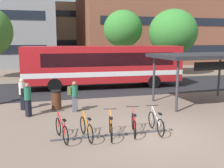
% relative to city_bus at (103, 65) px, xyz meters
% --- Properties ---
extents(ground, '(200.00, 200.00, 0.00)m').
position_rel_city_bus_xyz_m(ground, '(-0.29, -10.41, -1.78)').
color(ground, '#7A6656').
extents(bus_lane_asphalt, '(80.00, 7.20, 0.01)m').
position_rel_city_bus_xyz_m(bus_lane_asphalt, '(-0.29, -0.00, -1.77)').
color(bus_lane_asphalt, '#232326').
rests_on(bus_lane_asphalt, ground).
extents(city_bus, '(12.13, 3.17, 3.20)m').
position_rel_city_bus_xyz_m(city_bus, '(0.00, 0.00, 0.00)').
color(city_bus, red).
rests_on(city_bus, ground).
extents(bike_rack, '(4.65, 0.16, 0.70)m').
position_rel_city_bus_xyz_m(bike_rack, '(-1.96, -10.11, -1.68)').
color(bike_rack, '#47474C').
rests_on(bike_rack, ground).
extents(parked_bicycle_red_0, '(0.54, 1.70, 0.99)m').
position_rel_city_bus_xyz_m(parked_bicycle_red_0, '(-3.85, -10.01, -1.39)').
color(parked_bicycle_red_0, black).
rests_on(parked_bicycle_red_0, ground).
extents(parked_bicycle_orange_1, '(0.52, 1.72, 0.99)m').
position_rel_city_bus_xyz_m(parked_bicycle_orange_1, '(-2.93, -10.10, -1.39)').
color(parked_bicycle_orange_1, black).
rests_on(parked_bicycle_orange_1, ground).
extents(parked_bicycle_orange_2, '(0.55, 1.70, 0.99)m').
position_rel_city_bus_xyz_m(parked_bicycle_orange_2, '(-2.01, -10.22, -1.39)').
color(parked_bicycle_orange_2, black).
rests_on(parked_bicycle_orange_2, ground).
extents(parked_bicycle_red_3, '(0.62, 1.68, 0.99)m').
position_rel_city_bus_xyz_m(parked_bicycle_red_3, '(-1.03, -10.10, -1.39)').
color(parked_bicycle_red_3, black).
rests_on(parked_bicycle_red_3, ground).
extents(parked_bicycle_silver_4, '(0.52, 1.72, 0.99)m').
position_rel_city_bus_xyz_m(parked_bicycle_silver_4, '(-0.11, -10.15, -1.39)').
color(parked_bicycle_silver_4, black).
rests_on(parked_bicycle_silver_4, ground).
extents(transit_shelter, '(5.85, 3.69, 2.89)m').
position_rel_city_bus_xyz_m(transit_shelter, '(4.47, -6.34, 0.92)').
color(transit_shelter, '#38383D').
rests_on(transit_shelter, ground).
extents(commuter_olive_pack_1, '(0.57, 0.41, 1.60)m').
position_rel_city_bus_xyz_m(commuter_olive_pack_1, '(-2.96, -6.34, -0.86)').
color(commuter_olive_pack_1, '#565660').
rests_on(commuter_olive_pack_1, ground).
extents(commuter_navy_pack_2, '(0.42, 0.58, 1.69)m').
position_rel_city_bus_xyz_m(commuter_navy_pack_2, '(-5.55, -5.22, -0.80)').
color(commuter_navy_pack_2, black).
rests_on(commuter_navy_pack_2, ground).
extents(commuter_black_pack_3, '(0.56, 0.60, 1.65)m').
position_rel_city_bus_xyz_m(commuter_black_pack_3, '(-5.23, -6.58, -0.82)').
color(commuter_black_pack_3, black).
rests_on(commuter_black_pack_3, ground).
extents(trash_bin, '(0.55, 0.55, 1.03)m').
position_rel_city_bus_xyz_m(trash_bin, '(-3.83, -5.64, -1.26)').
color(trash_bin, '#4C2819').
rests_on(trash_bin, ground).
extents(street_tree_1, '(5.01, 5.01, 6.80)m').
position_rel_city_bus_xyz_m(street_tree_1, '(8.73, 5.37, 2.66)').
color(street_tree_1, brown).
rests_on(street_tree_1, ground).
extents(street_tree_2, '(4.23, 4.23, 6.86)m').
position_rel_city_bus_xyz_m(street_tree_2, '(4.15, 8.14, 3.05)').
color(street_tree_2, brown).
rests_on(street_tree_2, ground).
extents(building_centre_block, '(16.82, 12.30, 10.15)m').
position_rel_city_bus_xyz_m(building_centre_block, '(-1.40, 33.41, 3.30)').
color(building_centre_block, tan).
rests_on(building_centre_block, ground).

